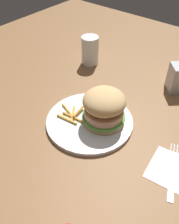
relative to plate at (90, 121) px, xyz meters
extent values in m
plane|color=brown|center=(-0.02, 0.01, -0.01)|extent=(1.60, 1.60, 0.00)
cylinder|color=silver|center=(0.00, 0.00, 0.00)|extent=(0.25, 0.25, 0.01)
cylinder|color=tan|center=(-0.02, 0.03, 0.01)|extent=(0.12, 0.12, 0.01)
cylinder|color=#4C9338|center=(-0.02, 0.03, 0.02)|extent=(0.12, 0.12, 0.01)
cylinder|color=tan|center=(-0.02, 0.03, 0.04)|extent=(0.11, 0.11, 0.02)
ellipsoid|color=tan|center=(-0.02, 0.03, 0.08)|extent=(0.12, 0.12, 0.06)
cylinder|color=gold|center=(0.03, -0.04, 0.01)|extent=(0.01, 0.07, 0.01)
cylinder|color=gold|center=(0.04, -0.05, 0.01)|extent=(0.02, 0.07, 0.01)
cylinder|color=gold|center=(0.01, -0.07, 0.01)|extent=(0.03, 0.08, 0.01)
cylinder|color=gold|center=(0.04, -0.06, 0.01)|extent=(0.01, 0.05, 0.01)
cylinder|color=gold|center=(0.00, -0.04, 0.02)|extent=(0.05, 0.01, 0.01)
cylinder|color=gold|center=(0.02, -0.05, 0.01)|extent=(0.06, 0.04, 0.01)
cube|color=white|center=(0.00, 0.26, -0.01)|extent=(0.12, 0.12, 0.00)
cube|color=silver|center=(0.03, 0.27, 0.00)|extent=(0.11, 0.05, 0.00)
cube|color=silver|center=(-0.04, 0.25, 0.00)|extent=(0.04, 0.04, 0.00)
cylinder|color=silver|center=(-0.07, 0.24, 0.00)|extent=(0.03, 0.01, 0.00)
cylinder|color=silver|center=(-0.07, 0.23, 0.00)|extent=(0.03, 0.01, 0.00)
cylinder|color=silver|center=(-0.06, 0.23, 0.00)|extent=(0.03, 0.01, 0.00)
cylinder|color=silver|center=(-0.26, -0.21, 0.05)|extent=(0.07, 0.07, 0.11)
cylinder|color=orange|center=(-0.26, -0.21, 0.03)|extent=(0.06, 0.06, 0.08)
camera|label=1|loc=(0.39, 0.32, 0.49)|focal=38.66mm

